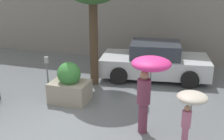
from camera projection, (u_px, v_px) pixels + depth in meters
ground_plane at (76, 124)px, 7.44m from camera, size 40.00×40.00×0.00m
planter_box at (70, 85)px, 8.61m from camera, size 1.17×0.85×1.28m
person_adult at (149, 75)px, 6.59m from camera, size 0.93×0.93×1.95m
person_child at (191, 104)px, 6.15m from camera, size 0.68×0.68×1.33m
parked_car_near at (155, 61)px, 10.69m from camera, size 4.22×2.49×1.37m
parking_meter at (47, 68)px, 8.89m from camera, size 0.14×0.14×1.33m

